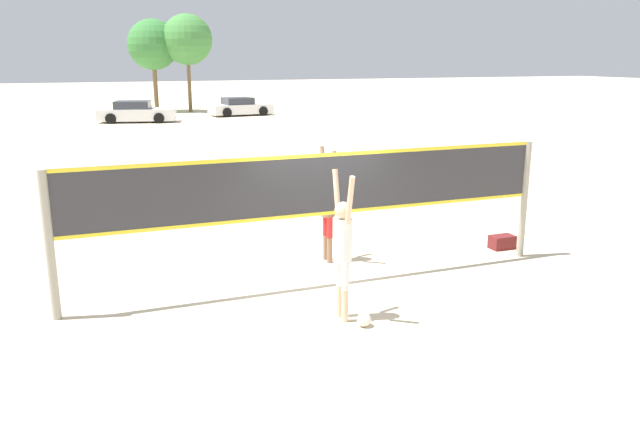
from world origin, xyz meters
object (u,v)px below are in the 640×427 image
at_px(gear_bag, 502,242).
at_px(parked_car_near, 240,107).
at_px(player_blocker, 328,202).
at_px(volleyball, 364,320).
at_px(player_spiker, 343,243).
at_px(parked_car_mid, 136,113).
at_px(volleyball_net, 320,195).
at_px(tree_right_cluster, 187,40).
at_px(tree_left_cluster, 153,45).

relative_size(gear_bag, parked_car_near, 0.12).
relative_size(player_blocker, volleyball, 10.52).
bearing_deg(gear_bag, player_spiker, -154.88).
relative_size(parked_car_near, parked_car_mid, 0.89).
height_order(volleyball, parked_car_near, parked_car_near).
bearing_deg(gear_bag, player_blocker, 171.52).
distance_m(player_spiker, gear_bag, 5.18).
distance_m(volleyball_net, parked_car_mid, 30.83).
height_order(parked_car_near, parked_car_mid, parked_car_mid).
xyz_separation_m(volleyball_net, player_blocker, (0.60, 1.12, -0.42)).
height_order(volleyball, tree_right_cluster, tree_right_cluster).
height_order(volleyball, tree_left_cluster, tree_left_cluster).
bearing_deg(tree_left_cluster, volleyball_net, -92.66).
relative_size(player_spiker, parked_car_near, 0.52).
relative_size(player_spiker, parked_car_mid, 0.47).
bearing_deg(parked_car_near, tree_right_cluster, 116.14).
xyz_separation_m(player_spiker, gear_bag, (4.59, 2.15, -1.08)).
distance_m(player_blocker, parked_car_mid, 29.71).
xyz_separation_m(player_spiker, parked_car_near, (7.06, 34.66, -0.66)).
bearing_deg(parked_car_mid, tree_left_cluster, 88.22).
bearing_deg(tree_right_cluster, parked_car_near, -58.36).
relative_size(gear_bag, parked_car_mid, 0.10).
height_order(player_spiker, parked_car_near, player_spiker).
height_order(volleyball_net, tree_right_cluster, tree_right_cluster).
bearing_deg(parked_car_mid, player_blocker, -74.14).
bearing_deg(tree_right_cluster, player_blocker, -95.54).
bearing_deg(volleyball, volleyball_net, 88.54).
bearing_deg(volleyball, parked_car_mid, 90.55).
relative_size(volleyball_net, tree_right_cluster, 1.26).
height_order(gear_bag, tree_left_cluster, tree_left_cluster).
bearing_deg(volleyball_net, gear_bag, 7.39).
bearing_deg(parked_car_near, player_spiker, -107.02).
relative_size(volleyball_net, gear_bag, 17.35).
relative_size(volleyball, tree_right_cluster, 0.03).
height_order(player_blocker, gear_bag, player_blocker).
xyz_separation_m(player_spiker, parked_car_mid, (-0.12, 32.40, -0.62)).
bearing_deg(player_blocker, gear_bag, 81.52).
height_order(gear_bag, tree_right_cluster, tree_right_cluster).
relative_size(volleyball, gear_bag, 0.42).
bearing_deg(volleyball_net, tree_right_cluster, 83.73).
relative_size(gear_bag, tree_right_cluster, 0.07).
distance_m(player_spiker, parked_car_mid, 32.40).
distance_m(player_spiker, parked_car_near, 35.37).
relative_size(volleyball_net, tree_left_cluster, 1.33).
xyz_separation_m(parked_car_mid, tree_right_cluster, (4.48, 6.63, 4.58)).
bearing_deg(volleyball, tree_right_cluster, 83.96).
relative_size(player_spiker, player_blocker, 1.02).
relative_size(parked_car_near, tree_left_cluster, 0.66).
bearing_deg(player_spiker, gear_bag, -64.88).
xyz_separation_m(player_blocker, tree_right_cluster, (3.52, 36.32, 3.99)).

